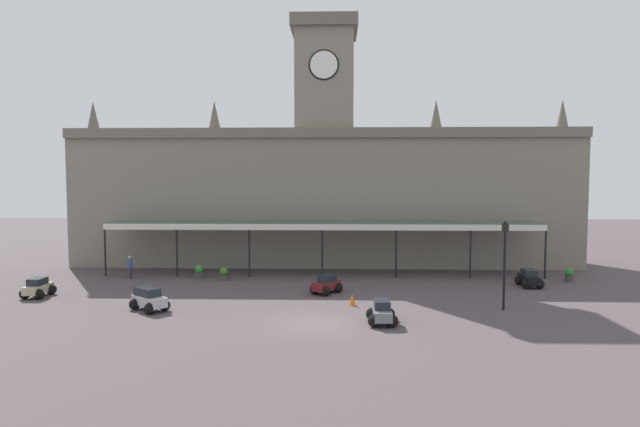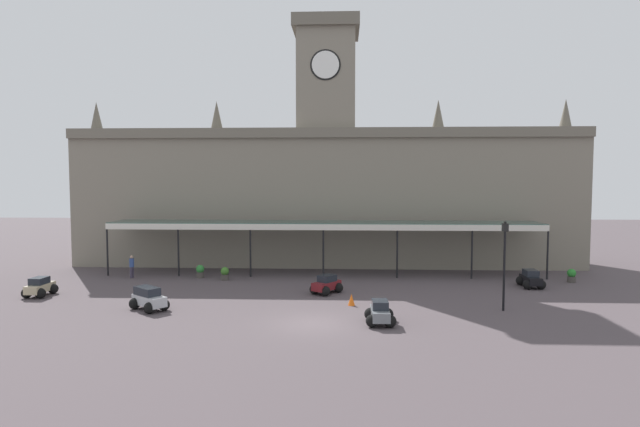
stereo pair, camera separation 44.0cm
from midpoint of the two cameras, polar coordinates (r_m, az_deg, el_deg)
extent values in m
plane|color=#4E4447|center=(27.13, -0.94, -11.89)|extent=(140.00, 140.00, 0.00)
cube|color=gray|center=(45.26, 0.21, 1.74)|extent=(42.22, 6.02, 11.43)
cube|color=#6C6558|center=(42.23, 0.09, 8.81)|extent=(42.22, 0.30, 0.80)
cube|color=gray|center=(45.97, 0.21, 14.06)|extent=(4.80, 4.80, 8.19)
cube|color=#665F53|center=(47.00, 0.21, 19.58)|extent=(5.50, 5.50, 1.00)
cylinder|color=white|center=(43.74, 0.12, 15.90)|extent=(2.20, 0.12, 2.20)
cylinder|color=black|center=(43.78, 0.12, 15.89)|extent=(2.46, 0.06, 2.46)
cone|color=#5F594E|center=(50.30, -23.70, 9.63)|extent=(1.10, 1.10, 2.60)
cone|color=#5F594E|center=(46.79, -11.70, 10.34)|extent=(1.10, 1.10, 2.60)
cone|color=#5F594E|center=(46.27, 12.25, 10.40)|extent=(1.10, 1.10, 2.60)
cone|color=#5F594E|center=(49.28, 24.66, 9.74)|extent=(1.10, 1.10, 2.60)
cube|color=#38564C|center=(40.16, 0.00, -1.01)|extent=(32.76, 3.20, 0.16)
cube|color=silver|center=(38.59, -0.07, -1.50)|extent=(32.76, 0.12, 0.44)
cylinder|color=black|center=(42.73, -22.64, -3.74)|extent=(0.14, 0.14, 3.89)
cylinder|color=black|center=(40.79, -15.63, -3.94)|extent=(0.14, 0.14, 3.89)
cylinder|color=black|center=(39.50, -8.03, -4.08)|extent=(0.14, 0.14, 3.89)
cylinder|color=black|center=(38.95, -0.07, -4.16)|extent=(0.14, 0.14, 3.89)
cylinder|color=black|center=(39.15, 7.97, -4.15)|extent=(0.14, 0.14, 3.89)
cylinder|color=black|center=(40.11, 15.76, -4.07)|extent=(0.14, 0.14, 3.89)
cylinder|color=black|center=(41.76, 23.07, -3.92)|extent=(0.14, 0.14, 3.89)
cube|color=maroon|center=(33.79, 0.33, -7.84)|extent=(1.93, 2.17, 0.50)
cube|color=#1E232B|center=(33.74, 0.39, -7.06)|extent=(1.30, 1.36, 0.42)
sphere|color=black|center=(33.05, 0.21, -8.46)|extent=(0.64, 0.64, 0.64)
sphere|color=black|center=(33.58, -0.98, -8.26)|extent=(0.64, 0.64, 0.64)
sphere|color=black|center=(34.10, 1.63, -8.08)|extent=(0.64, 0.64, 0.64)
sphere|color=black|center=(34.62, 0.45, -7.89)|extent=(0.64, 0.64, 0.64)
cube|color=tan|center=(37.35, -28.66, -7.19)|extent=(0.94, 2.07, 0.50)
cube|color=#1E232B|center=(37.23, -28.72, -6.50)|extent=(0.83, 1.12, 0.42)
sphere|color=black|center=(38.18, -28.67, -7.26)|extent=(0.64, 0.64, 0.64)
sphere|color=black|center=(37.72, -27.53, -7.35)|extent=(0.64, 0.64, 0.64)
sphere|color=black|center=(37.06, -29.79, -7.62)|extent=(0.64, 0.64, 0.64)
sphere|color=black|center=(36.59, -28.62, -7.72)|extent=(0.64, 0.64, 0.64)
cube|color=slate|center=(27.14, 6.27, -10.77)|extent=(0.91, 2.06, 0.50)
cube|color=#1E232B|center=(27.08, 6.27, -9.80)|extent=(0.81, 1.11, 0.42)
sphere|color=black|center=(26.59, 7.37, -11.53)|extent=(0.64, 0.64, 0.64)
sphere|color=black|center=(26.51, 5.44, -11.56)|extent=(0.64, 0.64, 0.64)
sphere|color=black|center=(27.88, 7.05, -10.80)|extent=(0.64, 0.64, 0.64)
sphere|color=black|center=(27.81, 5.22, -10.83)|extent=(0.64, 0.64, 0.64)
cube|color=#B2B5BA|center=(31.10, -18.48, -9.01)|extent=(2.32, 2.11, 0.55)
cube|color=#1E232B|center=(31.17, -18.69, -8.05)|extent=(1.73, 1.62, 0.45)
sphere|color=black|center=(30.74, -16.98, -9.56)|extent=(0.64, 0.64, 0.64)
sphere|color=black|center=(30.28, -18.44, -9.79)|extent=(0.64, 0.64, 0.64)
sphere|color=black|center=(32.03, -18.50, -9.05)|extent=(0.64, 0.64, 0.64)
sphere|color=black|center=(31.58, -19.91, -9.26)|extent=(0.64, 0.64, 0.64)
cube|color=black|center=(38.48, 21.53, -6.67)|extent=(0.91, 2.06, 0.50)
cube|color=#1E232B|center=(38.45, 21.52, -5.98)|extent=(0.81, 1.11, 0.42)
sphere|color=black|center=(38.05, 22.50, -7.12)|extent=(0.64, 0.64, 0.64)
sphere|color=black|center=(37.74, 21.25, -7.17)|extent=(0.64, 0.64, 0.64)
sphere|color=black|center=(39.29, 21.78, -6.76)|extent=(0.64, 0.64, 0.64)
sphere|color=black|center=(38.99, 20.56, -6.81)|extent=(0.64, 0.64, 0.64)
cylinder|color=#3F384C|center=(41.27, -20.35, -6.10)|extent=(0.17, 0.17, 0.82)
cylinder|color=#3F384C|center=(41.46, -20.20, -6.05)|extent=(0.17, 0.17, 0.82)
cylinder|color=#334C8C|center=(41.25, -20.30, -5.09)|extent=(0.34, 0.34, 0.62)
sphere|color=tan|center=(41.19, -20.31, -4.51)|extent=(0.23, 0.23, 0.23)
cylinder|color=black|center=(30.94, 19.05, -5.92)|extent=(0.13, 0.13, 4.44)
cube|color=black|center=(30.63, 19.15, -1.42)|extent=(0.30, 0.30, 0.44)
sphere|color=black|center=(30.61, 19.16, -0.90)|extent=(0.14, 0.14, 0.14)
cone|color=orange|center=(30.80, 3.11, -9.34)|extent=(0.40, 0.40, 0.68)
cylinder|color=#47423D|center=(38.74, -10.76, -6.87)|extent=(0.56, 0.56, 0.42)
sphere|color=#3C7227|center=(38.66, -10.77, -6.21)|extent=(0.60, 0.60, 0.60)
cylinder|color=#47423D|center=(40.02, -13.36, -6.56)|extent=(0.56, 0.56, 0.42)
sphere|color=#2D8134|center=(39.94, -13.37, -5.93)|extent=(0.60, 0.60, 0.60)
cylinder|color=#47423D|center=(41.53, 25.22, -6.45)|extent=(0.56, 0.56, 0.42)
sphere|color=#28802B|center=(41.45, 25.24, -5.83)|extent=(0.60, 0.60, 0.60)
camera|label=1|loc=(0.22, -90.38, -0.03)|focal=29.37mm
camera|label=2|loc=(0.22, 89.62, 0.03)|focal=29.37mm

